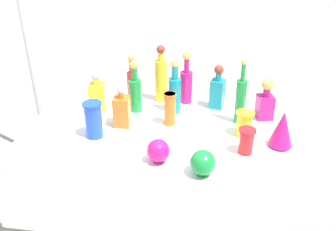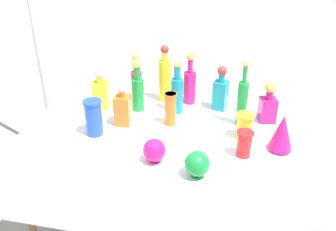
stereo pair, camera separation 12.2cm
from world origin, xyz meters
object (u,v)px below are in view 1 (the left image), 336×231
object	(u,v)px
cardboard_box_behind_right	(239,122)
slender_vase_3	(93,119)
tall_bottle_0	(132,82)
slender_vase_1	(247,140)
slender_vase_2	(170,108)
canopy_pole	(28,48)
square_decanter_1	(97,95)
square_decanter_3	(122,110)
tall_bottle_3	(241,99)
cardboard_box_behind_left	(195,122)
tall_bottle_1	(186,83)
fluted_vase_0	(282,129)
slender_vase_0	(244,123)
tall_bottle_5	(175,91)
round_bowl_0	(203,163)
tall_bottle_4	(161,78)
square_decanter_0	(218,90)
square_decanter_2	(265,102)
tall_bottle_2	(135,90)
round_bowl_1	(157,151)

from	to	relation	value
cardboard_box_behind_right	slender_vase_3	bearing A→B (deg)	-122.17
tall_bottle_0	slender_vase_1	distance (m)	0.97
slender_vase_2	canopy_pole	distance (m)	1.30
slender_vase_3	canopy_pole	world-z (taller)	canopy_pole
square_decanter_1	canopy_pole	distance (m)	0.80
square_decanter_3	canopy_pole	world-z (taller)	canopy_pole
tall_bottle_3	cardboard_box_behind_right	xyz separation A→B (m)	(0.08, 1.16, -0.80)
cardboard_box_behind_left	canopy_pole	xyz separation A→B (m)	(-1.25, -0.56, 0.85)
tall_bottle_3	cardboard_box_behind_left	bearing A→B (deg)	108.78
slender_vase_1	tall_bottle_1	bearing A→B (deg)	123.97
tall_bottle_0	fluted_vase_0	bearing A→B (deg)	-26.48
slender_vase_0	slender_vase_1	distance (m)	0.19
tall_bottle_3	slender_vase_0	distance (m)	0.18
tall_bottle_1	tall_bottle_5	world-z (taller)	tall_bottle_1
slender_vase_0	square_decanter_3	bearing A→B (deg)	179.31
tall_bottle_1	tall_bottle_5	bearing A→B (deg)	-110.54
tall_bottle_5	slender_vase_1	xyz separation A→B (m)	(0.45, -0.43, -0.07)
round_bowl_0	cardboard_box_behind_left	size ratio (longest dim) A/B	0.24
fluted_vase_0	cardboard_box_behind_right	size ratio (longest dim) A/B	0.41
tall_bottle_4	square_decanter_3	world-z (taller)	tall_bottle_4
square_decanter_1	slender_vase_3	xyz separation A→B (m)	(0.09, -0.35, 0.01)
cardboard_box_behind_left	canopy_pole	world-z (taller)	canopy_pole
square_decanter_3	cardboard_box_behind_right	distance (m)	1.70
square_decanter_0	slender_vase_2	xyz separation A→B (m)	(-0.28, -0.28, -0.02)
tall_bottle_0	slender_vase_3	distance (m)	0.55
tall_bottle_1	slender_vase_0	size ratio (longest dim) A/B	2.38
tall_bottle_1	slender_vase_2	size ratio (longest dim) A/B	1.73
square_decanter_3	canopy_pole	distance (m)	1.08
fluted_vase_0	slender_vase_3	bearing A→B (deg)	-176.97
square_decanter_2	slender_vase_1	world-z (taller)	square_decanter_2
tall_bottle_1	tall_bottle_2	world-z (taller)	tall_bottle_1
round_bowl_1	cardboard_box_behind_left	world-z (taller)	round_bowl_1
tall_bottle_0	round_bowl_0	distance (m)	0.98
canopy_pole	tall_bottle_3	bearing A→B (deg)	-15.94
square_decanter_3	cardboard_box_behind_right	world-z (taller)	square_decanter_3
square_decanter_2	slender_vase_0	world-z (taller)	square_decanter_2
cardboard_box_behind_right	square_decanter_3	bearing A→B (deg)	-121.20
tall_bottle_3	square_decanter_0	distance (m)	0.24
tall_bottle_4	slender_vase_2	world-z (taller)	tall_bottle_4
fluted_vase_0	round_bowl_0	bearing A→B (deg)	-141.25
tall_bottle_4	fluted_vase_0	world-z (taller)	tall_bottle_4
tall_bottle_4	tall_bottle_5	distance (m)	0.19
tall_bottle_1	square_decanter_3	size ratio (longest dim) A/B	1.40
square_decanter_1	cardboard_box_behind_right	world-z (taller)	square_decanter_1
tall_bottle_0	cardboard_box_behind_left	distance (m)	1.12
square_decanter_0	tall_bottle_1	bearing A→B (deg)	166.43
slender_vase_0	round_bowl_1	size ratio (longest dim) A/B	1.16
fluted_vase_0	cardboard_box_behind_right	world-z (taller)	fluted_vase_0
round_bowl_0	cardboard_box_behind_right	distance (m)	1.90
tall_bottle_3	round_bowl_1	distance (m)	0.67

